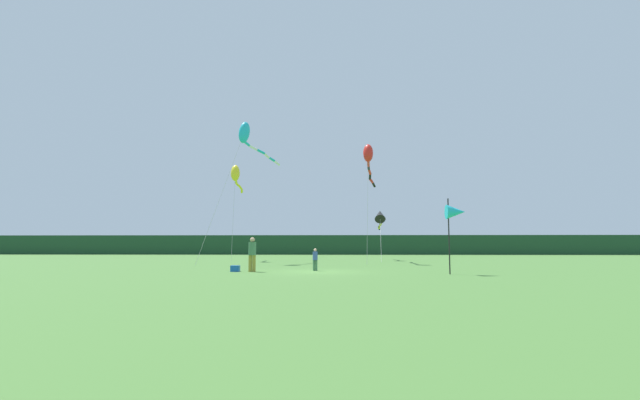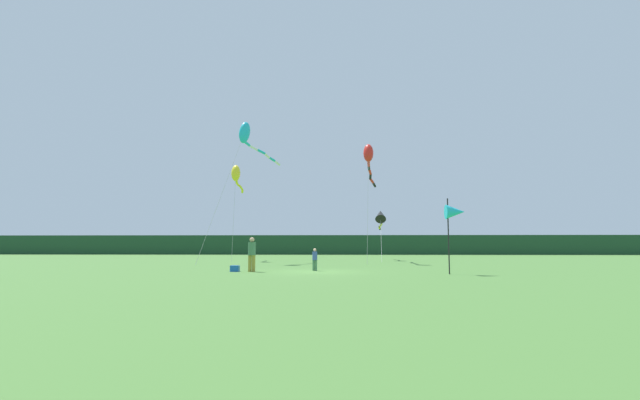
{
  "view_description": "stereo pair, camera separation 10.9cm",
  "coord_description": "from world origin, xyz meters",
  "px_view_note": "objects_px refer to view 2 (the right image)",
  "views": [
    {
      "loc": [
        1.16,
        -23.72,
        1.35
      ],
      "look_at": [
        0.0,
        6.0,
        4.34
      ],
      "focal_mm": 25.5,
      "sensor_mm": 36.0,
      "label": 1
    },
    {
      "loc": [
        1.27,
        -23.72,
        1.35
      ],
      "look_at": [
        0.0,
        6.0,
        4.34
      ],
      "focal_mm": 25.5,
      "sensor_mm": 36.0,
      "label": 2
    }
  ],
  "objects_px": {
    "person_adult": "(252,252)",
    "person_child": "(315,258)",
    "kite_cyan": "(247,136)",
    "kite_yellow": "(236,175)",
    "kite_red": "(369,157)",
    "banner_flag_pole": "(455,213)",
    "cooler_box": "(235,269)",
    "kite_black": "(381,216)"
  },
  "relations": [
    {
      "from": "person_child",
      "to": "banner_flag_pole",
      "type": "distance_m",
      "value": 7.71
    },
    {
      "from": "person_child",
      "to": "kite_black",
      "type": "distance_m",
      "value": 18.5
    },
    {
      "from": "kite_yellow",
      "to": "person_adult",
      "type": "bearing_deg",
      "value": -74.01
    },
    {
      "from": "banner_flag_pole",
      "to": "kite_red",
      "type": "bearing_deg",
      "value": 103.25
    },
    {
      "from": "banner_flag_pole",
      "to": "kite_cyan",
      "type": "relative_size",
      "value": 0.32
    },
    {
      "from": "cooler_box",
      "to": "kite_black",
      "type": "distance_m",
      "value": 21.02
    },
    {
      "from": "kite_red",
      "to": "kite_black",
      "type": "xyz_separation_m",
      "value": [
        1.46,
        6.68,
        -4.21
      ]
    },
    {
      "from": "banner_flag_pole",
      "to": "kite_yellow",
      "type": "distance_m",
      "value": 23.61
    },
    {
      "from": "kite_black",
      "to": "kite_yellow",
      "type": "bearing_deg",
      "value": -169.87
    },
    {
      "from": "banner_flag_pole",
      "to": "kite_red",
      "type": "relative_size",
      "value": 0.39
    },
    {
      "from": "person_adult",
      "to": "kite_yellow",
      "type": "relative_size",
      "value": 0.21
    },
    {
      "from": "person_child",
      "to": "kite_red",
      "type": "bearing_deg",
      "value": 71.16
    },
    {
      "from": "person_child",
      "to": "kite_cyan",
      "type": "distance_m",
      "value": 15.22
    },
    {
      "from": "person_child",
      "to": "kite_black",
      "type": "xyz_separation_m",
      "value": [
        5.14,
        17.45,
        3.4
      ]
    },
    {
      "from": "banner_flag_pole",
      "to": "person_child",
      "type": "bearing_deg",
      "value": 158.27
    },
    {
      "from": "person_adult",
      "to": "banner_flag_pole",
      "type": "xyz_separation_m",
      "value": [
        10.07,
        -1.66,
        1.93
      ]
    },
    {
      "from": "cooler_box",
      "to": "kite_red",
      "type": "distance_m",
      "value": 16.29
    },
    {
      "from": "person_child",
      "to": "kite_yellow",
      "type": "xyz_separation_m",
      "value": [
        -7.86,
        15.13,
        6.97
      ]
    },
    {
      "from": "kite_cyan",
      "to": "banner_flag_pole",
      "type": "bearing_deg",
      "value": -45.8
    },
    {
      "from": "cooler_box",
      "to": "person_child",
      "type": "bearing_deg",
      "value": 14.04
    },
    {
      "from": "kite_red",
      "to": "banner_flag_pole",
      "type": "bearing_deg",
      "value": -76.75
    },
    {
      "from": "cooler_box",
      "to": "banner_flag_pole",
      "type": "bearing_deg",
      "value": -8.85
    },
    {
      "from": "cooler_box",
      "to": "kite_cyan",
      "type": "relative_size",
      "value": 0.04
    },
    {
      "from": "cooler_box",
      "to": "banner_flag_pole",
      "type": "distance_m",
      "value": 11.42
    },
    {
      "from": "cooler_box",
      "to": "kite_black",
      "type": "relative_size",
      "value": 0.05
    },
    {
      "from": "person_child",
      "to": "person_adult",
      "type": "bearing_deg",
      "value": -161.61
    },
    {
      "from": "person_adult",
      "to": "person_child",
      "type": "xyz_separation_m",
      "value": [
        3.22,
        1.07,
        -0.32
      ]
    },
    {
      "from": "banner_flag_pole",
      "to": "kite_black",
      "type": "relative_size",
      "value": 0.44
    },
    {
      "from": "kite_yellow",
      "to": "person_child",
      "type": "bearing_deg",
      "value": -62.56
    },
    {
      "from": "person_adult",
      "to": "kite_red",
      "type": "relative_size",
      "value": 0.19
    },
    {
      "from": "person_child",
      "to": "kite_yellow",
      "type": "bearing_deg",
      "value": 117.44
    },
    {
      "from": "banner_flag_pole",
      "to": "kite_yellow",
      "type": "relative_size",
      "value": 0.42
    },
    {
      "from": "cooler_box",
      "to": "kite_yellow",
      "type": "relative_size",
      "value": 0.05
    },
    {
      "from": "person_adult",
      "to": "kite_red",
      "type": "xyz_separation_m",
      "value": [
        6.89,
        11.84,
        7.29
      ]
    },
    {
      "from": "kite_yellow",
      "to": "kite_cyan",
      "type": "xyz_separation_m",
      "value": [
        1.91,
        -4.69,
        2.39
      ]
    },
    {
      "from": "kite_red",
      "to": "kite_yellow",
      "type": "distance_m",
      "value": 12.34
    },
    {
      "from": "kite_cyan",
      "to": "kite_red",
      "type": "bearing_deg",
      "value": 1.98
    },
    {
      "from": "person_adult",
      "to": "kite_red",
      "type": "bearing_deg",
      "value": 59.8
    },
    {
      "from": "cooler_box",
      "to": "kite_yellow",
      "type": "bearing_deg",
      "value": 103.09
    },
    {
      "from": "kite_yellow",
      "to": "cooler_box",
      "type": "bearing_deg",
      "value": -76.91
    },
    {
      "from": "person_adult",
      "to": "cooler_box",
      "type": "xyz_separation_m",
      "value": [
        -0.88,
        0.04,
        -0.83
      ]
    },
    {
      "from": "person_adult",
      "to": "kite_cyan",
      "type": "height_order",
      "value": "kite_cyan"
    }
  ]
}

